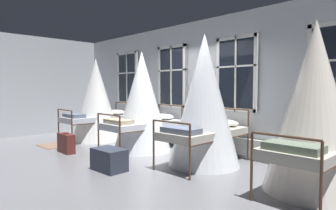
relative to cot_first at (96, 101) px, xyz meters
The scene contains 10 objects.
ground 3.15m from the cot_first, ahead, with size 21.68×21.68×0.00m, color slate.
back_wall_with_windows 3.20m from the cot_first, 22.51° to the left, with size 10.18×0.10×3.11m, color silver.
window_bank 3.13m from the cot_first, 20.47° to the left, with size 6.89×0.10×2.53m.
cot_first is the anchor object (origin of this frame).
cot_second 1.99m from the cot_first, ahead, with size 1.38×1.90×2.36m.
cot_third 3.86m from the cot_first, ahead, with size 1.38×1.92×2.53m.
cot_fourth 5.89m from the cot_first, ahead, with size 1.38×1.90×2.46m.
rug_first 1.70m from the cot_first, 90.78° to the right, with size 0.80×0.56×0.01m, color brown.
suitcase_dark 1.93m from the cot_first, 53.94° to the right, with size 0.57×0.23×0.47m.
travel_trunk 3.40m from the cot_first, 26.50° to the right, with size 0.64×0.40×0.40m, color #2D3342.
Camera 1 is at (4.48, -4.08, 1.49)m, focal length 31.17 mm.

